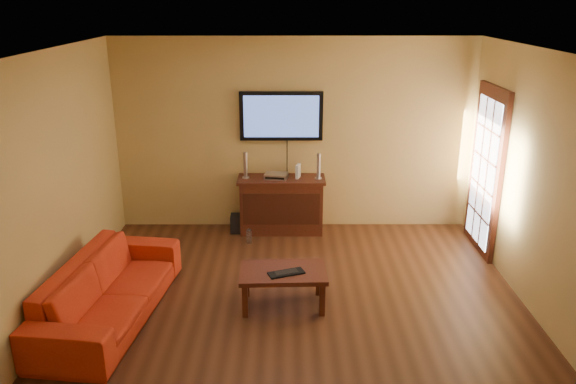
{
  "coord_description": "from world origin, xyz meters",
  "views": [
    {
      "loc": [
        -0.1,
        -5.19,
        3.19
      ],
      "look_at": [
        -0.09,
        0.8,
        1.1
      ],
      "focal_mm": 35.0,
      "sensor_mm": 36.0,
      "label": 1
    }
  ],
  "objects_px": {
    "television": "(281,116)",
    "coffee_table": "(283,276)",
    "av_receiver": "(276,176)",
    "game_console": "(298,171)",
    "sofa": "(108,280)",
    "bottle": "(249,236)",
    "subwoofer": "(239,223)",
    "media_console": "(281,205)",
    "speaker_right": "(319,167)",
    "keyboard": "(286,273)",
    "speaker_left": "(246,166)"
  },
  "relations": [
    {
      "from": "television",
      "to": "coffee_table",
      "type": "relative_size",
      "value": 1.22
    },
    {
      "from": "av_receiver",
      "to": "game_console",
      "type": "height_order",
      "value": "game_console"
    },
    {
      "from": "sofa",
      "to": "bottle",
      "type": "xyz_separation_m",
      "value": [
        1.32,
        1.87,
        -0.33
      ]
    },
    {
      "from": "game_console",
      "to": "bottle",
      "type": "bearing_deg",
      "value": -130.44
    },
    {
      "from": "coffee_table",
      "to": "subwoofer",
      "type": "bearing_deg",
      "value": 107.45
    },
    {
      "from": "bottle",
      "to": "media_console",
      "type": "bearing_deg",
      "value": 43.33
    },
    {
      "from": "coffee_table",
      "to": "game_console",
      "type": "bearing_deg",
      "value": 84.59
    },
    {
      "from": "media_console",
      "to": "subwoofer",
      "type": "distance_m",
      "value": 0.67
    },
    {
      "from": "bottle",
      "to": "av_receiver",
      "type": "bearing_deg",
      "value": 48.14
    },
    {
      "from": "coffee_table",
      "to": "sofa",
      "type": "xyz_separation_m",
      "value": [
        -1.8,
        -0.22,
        0.06
      ]
    },
    {
      "from": "television",
      "to": "speaker_right",
      "type": "bearing_deg",
      "value": -22.38
    },
    {
      "from": "media_console",
      "to": "subwoofer",
      "type": "xyz_separation_m",
      "value": [
        -0.61,
        -0.01,
        -0.28
      ]
    },
    {
      "from": "keyboard",
      "to": "bottle",
      "type": "bearing_deg",
      "value": 106.59
    },
    {
      "from": "subwoofer",
      "to": "sofa",
      "type": "bearing_deg",
      "value": -119.1
    },
    {
      "from": "av_receiver",
      "to": "subwoofer",
      "type": "height_order",
      "value": "av_receiver"
    },
    {
      "from": "speaker_left",
      "to": "sofa",
      "type": "bearing_deg",
      "value": -118.87
    },
    {
      "from": "subwoofer",
      "to": "bottle",
      "type": "xyz_separation_m",
      "value": [
        0.17,
        -0.41,
        -0.02
      ]
    },
    {
      "from": "subwoofer",
      "to": "bottle",
      "type": "bearing_deg",
      "value": -69.85
    },
    {
      "from": "television",
      "to": "speaker_left",
      "type": "height_order",
      "value": "television"
    },
    {
      "from": "keyboard",
      "to": "av_receiver",
      "type": "bearing_deg",
      "value": 93.82
    },
    {
      "from": "television",
      "to": "sofa",
      "type": "distance_m",
      "value": 3.27
    },
    {
      "from": "television",
      "to": "av_receiver",
      "type": "height_order",
      "value": "television"
    },
    {
      "from": "game_console",
      "to": "subwoofer",
      "type": "bearing_deg",
      "value": -161.39
    },
    {
      "from": "speaker_right",
      "to": "bottle",
      "type": "distance_m",
      "value": 1.35
    },
    {
      "from": "speaker_left",
      "to": "bottle",
      "type": "bearing_deg",
      "value": -82.67
    },
    {
      "from": "speaker_left",
      "to": "subwoofer",
      "type": "bearing_deg",
      "value": -167.41
    },
    {
      "from": "media_console",
      "to": "speaker_right",
      "type": "relative_size",
      "value": 3.4
    },
    {
      "from": "speaker_left",
      "to": "bottle",
      "type": "xyz_separation_m",
      "value": [
        0.06,
        -0.43,
        -0.87
      ]
    },
    {
      "from": "television",
      "to": "coffee_table",
      "type": "xyz_separation_m",
      "value": [
        0.04,
        -2.26,
        -1.27
      ]
    },
    {
      "from": "sofa",
      "to": "speaker_right",
      "type": "xyz_separation_m",
      "value": [
        2.28,
        2.27,
        0.54
      ]
    },
    {
      "from": "coffee_table",
      "to": "media_console",
      "type": "bearing_deg",
      "value": 91.02
    },
    {
      "from": "coffee_table",
      "to": "speaker_right",
      "type": "distance_m",
      "value": 2.18
    },
    {
      "from": "coffee_table",
      "to": "speaker_left",
      "type": "xyz_separation_m",
      "value": [
        -0.53,
        2.08,
        0.61
      ]
    },
    {
      "from": "bottle",
      "to": "speaker_left",
      "type": "bearing_deg",
      "value": 97.33
    },
    {
      "from": "sofa",
      "to": "bottle",
      "type": "relative_size",
      "value": 10.26
    },
    {
      "from": "coffee_table",
      "to": "sofa",
      "type": "distance_m",
      "value": 1.82
    },
    {
      "from": "av_receiver",
      "to": "keyboard",
      "type": "height_order",
      "value": "av_receiver"
    },
    {
      "from": "av_receiver",
      "to": "game_console",
      "type": "bearing_deg",
      "value": 13.53
    },
    {
      "from": "sofa",
      "to": "av_receiver",
      "type": "distance_m",
      "value": 2.87
    },
    {
      "from": "sofa",
      "to": "speaker_left",
      "type": "height_order",
      "value": "speaker_left"
    },
    {
      "from": "speaker_right",
      "to": "av_receiver",
      "type": "relative_size",
      "value": 1.15
    },
    {
      "from": "media_console",
      "to": "subwoofer",
      "type": "height_order",
      "value": "media_console"
    },
    {
      "from": "coffee_table",
      "to": "keyboard",
      "type": "xyz_separation_m",
      "value": [
        0.03,
        -0.08,
        0.07
      ]
    },
    {
      "from": "av_receiver",
      "to": "media_console",
      "type": "bearing_deg",
      "value": 12.76
    },
    {
      "from": "coffee_table",
      "to": "television",
      "type": "bearing_deg",
      "value": 90.93
    },
    {
      "from": "television",
      "to": "speaker_left",
      "type": "xyz_separation_m",
      "value": [
        -0.5,
        -0.18,
        -0.67
      ]
    },
    {
      "from": "television",
      "to": "game_console",
      "type": "distance_m",
      "value": 0.8
    },
    {
      "from": "coffee_table",
      "to": "speaker_left",
      "type": "relative_size",
      "value": 2.56
    },
    {
      "from": "television",
      "to": "bottle",
      "type": "bearing_deg",
      "value": -125.9
    },
    {
      "from": "sofa",
      "to": "keyboard",
      "type": "xyz_separation_m",
      "value": [
        1.84,
        0.15,
        0.01
      ]
    }
  ]
}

